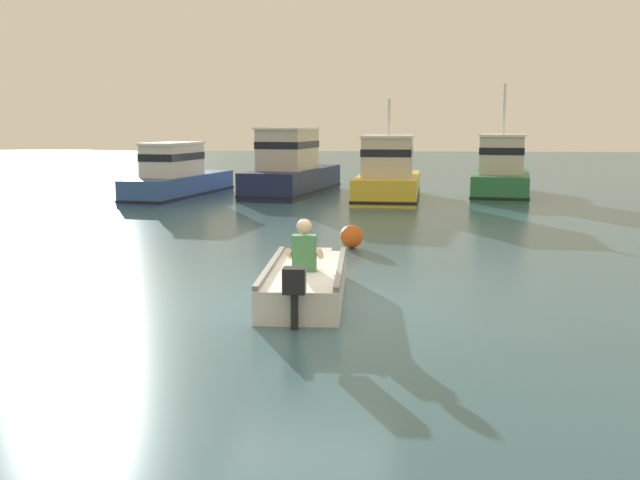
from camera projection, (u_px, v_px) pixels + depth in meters
ground_plane at (308, 302)px, 10.49m from camera, size 120.00×120.00×0.00m
rowboat_with_person at (306, 281)px, 10.76m from camera, size 1.19×3.71×1.19m
moored_boat_blue at (178, 178)px, 25.19m from camera, size 2.53×6.29×1.92m
moored_boat_navy at (291, 170)px, 26.31m from camera, size 3.11×6.36×2.42m
moored_boat_yellow at (388, 176)px, 24.62m from camera, size 2.38×5.54×3.36m
moored_boat_green at (502, 174)px, 25.83m from camera, size 2.77×5.64×3.91m
mooring_buoy at (352, 237)px, 15.06m from camera, size 0.48×0.48×0.48m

